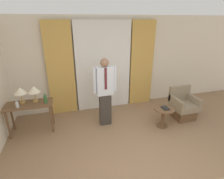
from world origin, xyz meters
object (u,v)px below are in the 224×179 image
(table_lamp_right, at_px, (34,90))
(person, at_px, (105,90))
(book, at_px, (165,108))
(bottle_by_lamp, at_px, (45,99))
(armchair, at_px, (183,107))
(table_lamp_left, at_px, (20,91))
(bottle_near_edge, at_px, (17,105))
(side_table, at_px, (163,114))
(desk, at_px, (30,109))

(table_lamp_right, xyz_separation_m, person, (1.65, -0.26, -0.09))
(book, bearing_deg, table_lamp_right, 165.43)
(bottle_by_lamp, height_order, armchair, bottle_by_lamp)
(table_lamp_left, height_order, bottle_by_lamp, table_lamp_left)
(bottle_near_edge, bearing_deg, bottle_by_lamp, 6.84)
(person, height_order, armchair, person)
(table_lamp_left, bearing_deg, bottle_near_edge, -106.40)
(table_lamp_right, distance_m, armchair, 3.91)
(armchair, bearing_deg, table_lamp_left, 172.87)
(table_lamp_left, bearing_deg, table_lamp_right, 0.00)
(bottle_near_edge, height_order, side_table, bottle_near_edge)
(bottle_by_lamp, height_order, side_table, bottle_by_lamp)
(desk, height_order, book, desk)
(bottle_near_edge, bearing_deg, table_lamp_left, 73.60)
(bottle_by_lamp, distance_m, person, 1.42)
(table_lamp_left, height_order, bottle_near_edge, table_lamp_left)
(armchair, relative_size, book, 4.27)
(side_table, bearing_deg, table_lamp_right, 165.81)
(table_lamp_right, height_order, armchair, table_lamp_right)
(table_lamp_left, height_order, armchair, table_lamp_left)
(desk, height_order, table_lamp_left, table_lamp_left)
(bottle_by_lamp, relative_size, armchair, 0.27)
(bottle_by_lamp, bearing_deg, table_lamp_left, 164.57)
(bottle_by_lamp, distance_m, armchair, 3.62)
(bottle_near_edge, bearing_deg, book, -9.60)
(table_lamp_left, height_order, book, table_lamp_left)
(person, relative_size, side_table, 3.32)
(bottle_by_lamp, xyz_separation_m, side_table, (2.80, -0.62, -0.49))
(table_lamp_left, height_order, side_table, table_lamp_left)
(table_lamp_right, relative_size, bottle_by_lamp, 1.67)
(book, bearing_deg, side_table, 125.17)
(bottle_by_lamp, bearing_deg, armchair, -5.87)
(desk, distance_m, side_table, 3.26)
(bottle_by_lamp, relative_size, person, 0.13)
(table_lamp_right, xyz_separation_m, book, (3.05, -0.79, -0.52))
(book, bearing_deg, bottle_by_lamp, 167.05)
(desk, xyz_separation_m, person, (1.79, -0.17, 0.35))
(bottle_by_lamp, bearing_deg, bottle_near_edge, -173.16)
(person, relative_size, armchair, 2.03)
(desk, xyz_separation_m, side_table, (3.18, -0.68, -0.26))
(desk, distance_m, person, 1.83)
(person, height_order, book, person)
(desk, distance_m, table_lamp_left, 0.46)
(bottle_by_lamp, xyz_separation_m, person, (1.41, -0.11, 0.12))
(desk, height_order, side_table, desk)
(bottle_near_edge, height_order, armchair, bottle_near_edge)
(desk, height_order, armchair, armchair)
(desk, height_order, bottle_near_edge, bottle_near_edge)
(desk, bearing_deg, bottle_near_edge, -148.77)
(bottle_near_edge, xyz_separation_m, armchair, (4.16, -0.30, -0.49))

